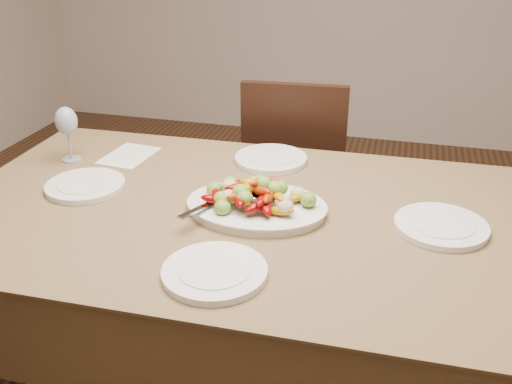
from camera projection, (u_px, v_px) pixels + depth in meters
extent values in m
cube|color=brown|center=(256.00, 316.00, 1.82)|extent=(1.86, 1.08, 0.76)
ellipsoid|color=white|center=(256.00, 208.00, 1.64)|extent=(0.40, 0.30, 0.02)
cylinder|color=white|center=(85.00, 186.00, 1.79)|extent=(0.25, 0.25, 0.02)
cylinder|color=white|center=(441.00, 226.00, 1.56)|extent=(0.25, 0.25, 0.02)
cylinder|color=white|center=(271.00, 159.00, 1.98)|extent=(0.25, 0.25, 0.02)
cylinder|color=white|center=(215.00, 272.00, 1.36)|extent=(0.25, 0.25, 0.02)
cube|color=silver|center=(129.00, 156.00, 2.03)|extent=(0.17, 0.22, 0.00)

